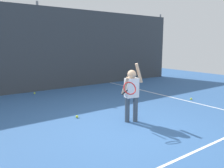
{
  "coord_description": "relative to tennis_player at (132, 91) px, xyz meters",
  "views": [
    {
      "loc": [
        -2.79,
        -3.45,
        1.78
      ],
      "look_at": [
        0.24,
        0.78,
        0.85
      ],
      "focal_mm": 36.22,
      "sensor_mm": 36.0,
      "label": 1
    }
  ],
  "objects": [
    {
      "name": "fence_post_1",
      "position": [
        -0.47,
        4.78,
        0.93
      ],
      "size": [
        0.09,
        0.09,
        3.31
      ],
      "primitive_type": "cylinder",
      "color": "slate",
      "rests_on": "ground"
    },
    {
      "name": "fence_post_2",
      "position": [
        6.04,
        4.78,
        0.93
      ],
      "size": [
        0.09,
        0.09,
        3.31
      ],
      "primitive_type": "cylinder",
      "color": "slate",
      "rests_on": "ground"
    },
    {
      "name": "tennis_ball_2",
      "position": [
        2.92,
        0.46,
        -0.69
      ],
      "size": [
        0.07,
        0.07,
        0.07
      ],
      "primitive_type": "sphere",
      "color": "#CCE033",
      "rests_on": "ground"
    },
    {
      "name": "ground_plane",
      "position": [
        -0.47,
        -0.34,
        -0.73
      ],
      "size": [
        20.0,
        20.0,
        0.0
      ],
      "primitive_type": "plane",
      "color": "#335B93"
    },
    {
      "name": "back_fence_windscreen",
      "position": [
        -0.47,
        4.72,
        0.85
      ],
      "size": [
        13.31,
        0.08,
        3.16
      ],
      "primitive_type": "cube",
      "color": "#383D42",
      "rests_on": "ground"
    },
    {
      "name": "court_line_baseline",
      "position": [
        -0.47,
        -1.74,
        -0.72
      ],
      "size": [
        9.0,
        0.05,
        0.0
      ],
      "primitive_type": "cube",
      "color": "white",
      "rests_on": "ground"
    },
    {
      "name": "court_line_sideline",
      "position": [
        2.69,
        0.66,
        -0.72
      ],
      "size": [
        0.05,
        9.0,
        0.0
      ],
      "primitive_type": "cube",
      "color": "white",
      "rests_on": "ground"
    },
    {
      "name": "tennis_player",
      "position": [
        0.0,
        0.0,
        0.0
      ],
      "size": [
        0.8,
        0.57,
        1.35
      ],
      "rotation": [
        0.0,
        0.0,
        -0.2
      ],
      "color": "#3F4C59",
      "rests_on": "ground"
    },
    {
      "name": "tennis_ball_5",
      "position": [
        -0.89,
        0.98,
        -0.69
      ],
      "size": [
        0.07,
        0.07,
        0.07
      ],
      "primitive_type": "sphere",
      "color": "#CCE033",
      "rests_on": "ground"
    },
    {
      "name": "tennis_ball_6",
      "position": [
        -0.91,
        4.25,
        -0.69
      ],
      "size": [
        0.07,
        0.07,
        0.07
      ],
      "primitive_type": "sphere",
      "color": "#CCE033",
      "rests_on": "ground"
    }
  ]
}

